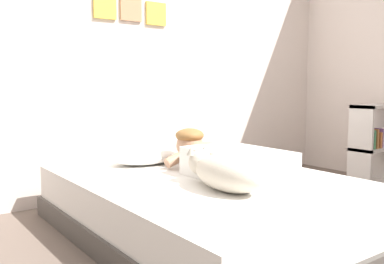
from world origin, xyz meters
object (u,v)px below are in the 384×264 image
at_px(pillow, 147,156).
at_px(bookshelf, 372,144).
at_px(bed, 208,206).
at_px(person_lying, 223,158).
at_px(cell_phone, 245,174).
at_px(dog, 225,171).
at_px(coffee_cup, 173,159).

height_order(pillow, bookshelf, bookshelf).
xyz_separation_m(bed, person_lying, (0.12, 0.00, 0.29)).
relative_size(bed, bookshelf, 2.75).
bearing_deg(cell_phone, pillow, 113.89).
bearing_deg(bed, dog, -112.51).
bearing_deg(cell_phone, coffee_cup, 104.59).
xyz_separation_m(bed, coffee_cup, (0.08, 0.52, 0.22)).
bearing_deg(cell_phone, bed, 159.60).
bearing_deg(coffee_cup, cell_phone, -75.41).
xyz_separation_m(person_lying, cell_phone, (0.11, -0.09, -0.10)).
height_order(person_lying, coffee_cup, person_lying).
distance_m(dog, bookshelf, 2.26).
bearing_deg(bookshelf, bed, -175.71).
height_order(pillow, coffee_cup, pillow).
bearing_deg(pillow, cell_phone, -66.11).
bearing_deg(coffee_cup, person_lying, -85.10).
distance_m(dog, coffee_cup, 0.85).
bearing_deg(person_lying, coffee_cup, 94.90).
relative_size(person_lying, dog, 1.60).
bearing_deg(coffee_cup, dog, -103.92).
relative_size(pillow, coffee_cup, 4.16).
bearing_deg(bookshelf, dog, -168.09).
height_order(bed, dog, dog).
height_order(bed, bookshelf, bookshelf).
distance_m(bed, coffee_cup, 0.57).
distance_m(person_lying, dog, 0.40).
bearing_deg(person_lying, dog, -128.35).
xyz_separation_m(cell_phone, bookshelf, (1.85, 0.24, 0.02)).
xyz_separation_m(bed, bookshelf, (2.08, 0.16, 0.21)).
distance_m(bed, cell_phone, 0.31).
height_order(dog, coffee_cup, dog).
relative_size(dog, bookshelf, 0.77).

